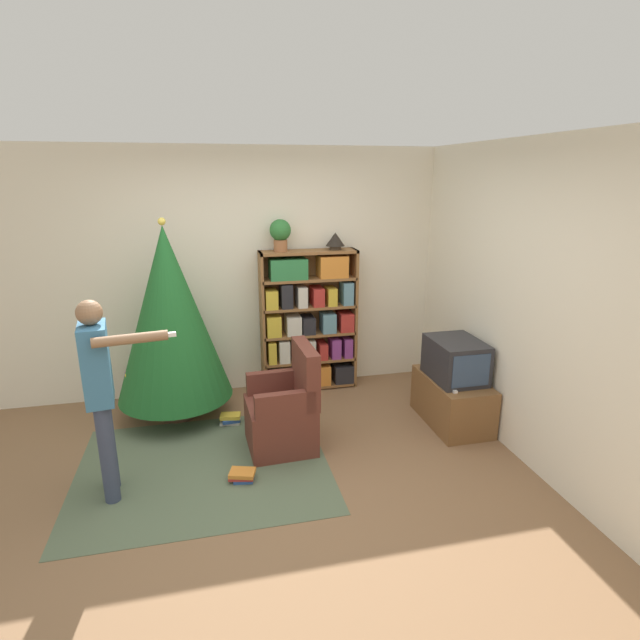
% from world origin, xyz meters
% --- Properties ---
extents(ground_plane, '(14.00, 14.00, 0.00)m').
position_xyz_m(ground_plane, '(0.00, 0.00, 0.00)').
color(ground_plane, '#846042').
extents(wall_back, '(8.00, 0.10, 2.60)m').
position_xyz_m(wall_back, '(0.00, 1.97, 1.30)').
color(wall_back, silver).
rests_on(wall_back, ground_plane).
extents(wall_right, '(0.10, 8.00, 2.60)m').
position_xyz_m(wall_right, '(2.07, 0.00, 1.30)').
color(wall_right, silver).
rests_on(wall_right, ground_plane).
extents(area_rug, '(2.01, 1.68, 0.01)m').
position_xyz_m(area_rug, '(-0.59, 0.36, 0.00)').
color(area_rug, '#56664C').
rests_on(area_rug, ground_plane).
extents(bookshelf, '(1.04, 0.27, 1.55)m').
position_xyz_m(bookshelf, '(0.59, 1.76, 0.77)').
color(bookshelf, brown).
rests_on(bookshelf, ground_plane).
extents(tv_stand, '(0.48, 0.85, 0.46)m').
position_xyz_m(tv_stand, '(1.75, 0.63, 0.23)').
color(tv_stand, brown).
rests_on(tv_stand, ground_plane).
extents(television, '(0.44, 0.58, 0.38)m').
position_xyz_m(television, '(1.75, 0.63, 0.65)').
color(television, '#28282D').
rests_on(television, tv_stand).
extents(game_remote, '(0.04, 0.12, 0.02)m').
position_xyz_m(game_remote, '(1.61, 0.38, 0.47)').
color(game_remote, white).
rests_on(game_remote, tv_stand).
extents(christmas_tree, '(1.09, 1.09, 1.94)m').
position_xyz_m(christmas_tree, '(-0.83, 1.37, 1.04)').
color(christmas_tree, '#4C3323').
rests_on(christmas_tree, ground_plane).
extents(armchair, '(0.59, 0.59, 0.92)m').
position_xyz_m(armchair, '(0.12, 0.56, 0.32)').
color(armchair, brown).
rests_on(armchair, ground_plane).
extents(standing_person, '(0.68, 0.46, 1.50)m').
position_xyz_m(standing_person, '(-1.25, 0.17, 0.88)').
color(standing_person, '#38425B').
rests_on(standing_person, ground_plane).
extents(potted_plant, '(0.22, 0.22, 0.33)m').
position_xyz_m(potted_plant, '(0.30, 1.76, 1.74)').
color(potted_plant, '#935B38').
rests_on(potted_plant, bookshelf).
extents(table_lamp, '(0.20, 0.20, 0.18)m').
position_xyz_m(table_lamp, '(0.88, 1.76, 1.65)').
color(table_lamp, '#473828').
rests_on(table_lamp, bookshelf).
extents(book_pile_near_tree, '(0.21, 0.17, 0.10)m').
position_xyz_m(book_pile_near_tree, '(-0.33, 1.08, 0.05)').
color(book_pile_near_tree, beige).
rests_on(book_pile_near_tree, ground_plane).
extents(book_pile_by_chair, '(0.23, 0.19, 0.08)m').
position_xyz_m(book_pile_by_chair, '(-0.29, 0.12, 0.05)').
color(book_pile_by_chair, '#284C93').
rests_on(book_pile_by_chair, ground_plane).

